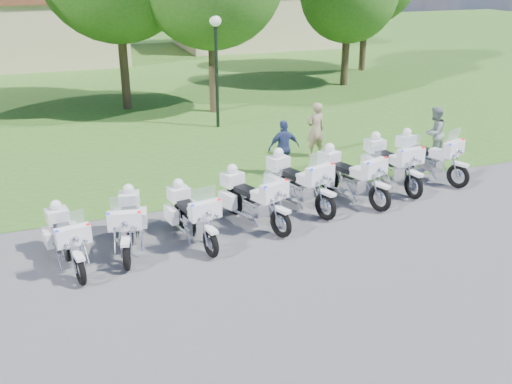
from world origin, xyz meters
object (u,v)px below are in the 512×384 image
object	(u,v)px
bystander_b	(434,133)
motorcycle_6	(391,162)
motorcycle_4	(298,181)
motorcycle_0	(67,238)
bystander_c	(284,148)
motorcycle_7	(427,156)
motorcycle_1	(128,222)
lamp_post	(216,43)
bystander_a	(316,130)
motorcycle_2	(192,214)
motorcycle_3	(252,197)
motorcycle_5	(350,174)

from	to	relation	value
bystander_b	motorcycle_6	bearing A→B (deg)	1.30
motorcycle_4	motorcycle_0	bearing A→B (deg)	-5.98
motorcycle_6	bystander_c	bearing A→B (deg)	-40.91
motorcycle_6	bystander_c	xyz separation A→B (m)	(-2.44, 1.80, 0.12)
motorcycle_7	bystander_c	size ratio (longest dim) A/B	1.41
motorcycle_1	lamp_post	world-z (taller)	lamp_post
motorcycle_7	lamp_post	distance (m)	8.65
motorcycle_1	bystander_a	size ratio (longest dim) A/B	1.26
motorcycle_1	motorcycle_6	size ratio (longest dim) A/B	0.90
motorcycle_4	bystander_c	world-z (taller)	motorcycle_4
motorcycle_0	motorcycle_2	xyz separation A→B (m)	(2.67, 0.24, 0.02)
motorcycle_1	motorcycle_2	xyz separation A→B (m)	(1.38, -0.06, 0.00)
motorcycle_4	motorcycle_6	world-z (taller)	motorcycle_4
bystander_a	bystander_c	world-z (taller)	bystander_a
motorcycle_3	bystander_b	bearing A→B (deg)	178.93
motorcycle_2	bystander_c	distance (m)	4.74
motorcycle_2	bystander_a	size ratio (longest dim) A/B	1.27
motorcycle_1	motorcycle_2	size ratio (longest dim) A/B	0.99
motorcycle_5	lamp_post	xyz separation A→B (m)	(-1.26, 7.85, 2.41)
motorcycle_3	motorcycle_6	distance (m)	4.52
motorcycle_1	motorcycle_5	world-z (taller)	motorcycle_5
motorcycle_2	bystander_c	bearing A→B (deg)	-148.46
motorcycle_2	motorcycle_6	size ratio (longest dim) A/B	0.90
motorcycle_2	lamp_post	size ratio (longest dim) A/B	0.54
motorcycle_3	bystander_c	distance (m)	3.43
motorcycle_5	bystander_c	world-z (taller)	motorcycle_5
motorcycle_7	lamp_post	size ratio (longest dim) A/B	0.56
lamp_post	bystander_a	world-z (taller)	lamp_post
motorcycle_6	motorcycle_3	bearing A→B (deg)	8.25
motorcycle_2	bystander_c	world-z (taller)	bystander_c
motorcycle_6	lamp_post	distance (m)	8.25
motorcycle_1	bystander_a	distance (m)	7.77
motorcycle_4	bystander_a	size ratio (longest dim) A/B	1.36
motorcycle_0	bystander_b	distance (m)	11.62
motorcycle_6	bystander_a	size ratio (longest dim) A/B	1.40
motorcycle_7	bystander_a	world-z (taller)	bystander_a
motorcycle_1	bystander_c	world-z (taller)	bystander_c
motorcycle_0	bystander_b	world-z (taller)	bystander_b
motorcycle_1	motorcycle_4	bearing A→B (deg)	-157.31
motorcycle_1	motorcycle_3	world-z (taller)	motorcycle_3
motorcycle_6	lamp_post	xyz separation A→B (m)	(-2.79, 7.38, 2.41)
motorcycle_3	bystander_b	size ratio (longest dim) A/B	1.35
motorcycle_3	motorcycle_5	size ratio (longest dim) A/B	0.95
bystander_a	motorcycle_6	bearing A→B (deg)	102.55
motorcycle_4	motorcycle_6	size ratio (longest dim) A/B	0.97
bystander_a	bystander_c	bearing A→B (deg)	33.30
motorcycle_2	motorcycle_4	distance (m)	3.11
motorcycle_3	motorcycle_7	size ratio (longest dim) A/B	0.98
bystander_c	motorcycle_1	bearing A→B (deg)	32.40
motorcycle_0	motorcycle_4	size ratio (longest dim) A/B	0.90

